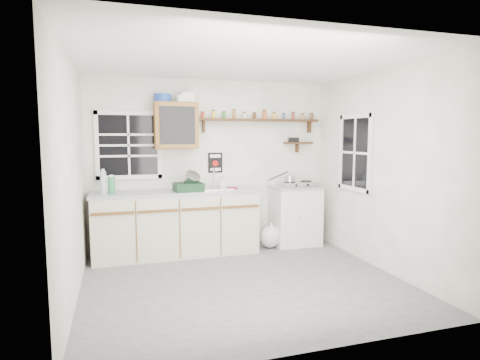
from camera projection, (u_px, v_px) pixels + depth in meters
name	position (u px, v px, depth m)	size (l,w,h in m)	color
room	(244.00, 175.00, 4.51)	(3.64, 3.24, 2.54)	#505052
main_cabinet	(177.00, 223.00, 5.66)	(2.31, 0.63, 0.92)	beige
right_cabinet	(295.00, 215.00, 6.22)	(0.73, 0.57, 0.91)	silver
sink	(213.00, 188.00, 5.77)	(0.52, 0.44, 0.29)	#B5B5BA
upper_cabinet	(176.00, 126.00, 5.65)	(0.60, 0.32, 0.65)	brown
upper_cabinet_clutter	(173.00, 98.00, 5.60)	(0.55, 0.24, 0.14)	#173897
spice_shelf	(259.00, 120.00, 6.08)	(1.91, 0.18, 0.35)	black
secondary_shelf	(297.00, 143.00, 6.31)	(0.45, 0.16, 0.24)	black
warning_sign	(215.00, 163.00, 6.03)	(0.22, 0.02, 0.30)	black
window_back	(129.00, 145.00, 5.63)	(0.93, 0.03, 0.98)	black
window_right	(355.00, 153.00, 5.53)	(0.03, 0.78, 1.08)	black
water_bottles	(108.00, 184.00, 5.28)	(0.19, 0.09, 0.33)	#A6BAC2
dish_rack	(189.00, 184.00, 5.54)	(0.41, 0.32, 0.29)	black
soap_bottle	(223.00, 182.00, 5.91)	(0.08, 0.08, 0.18)	white
rag	(231.00, 188.00, 5.77)	(0.15, 0.13, 0.02)	maroon
hotplate	(298.00, 184.00, 6.15)	(0.57, 0.33, 0.08)	#B5B5BA
saucepan	(289.00, 179.00, 6.11)	(0.38, 0.23, 0.17)	#B5B5BA
trash_bag	(270.00, 236.00, 6.01)	(0.37, 0.33, 0.42)	silver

